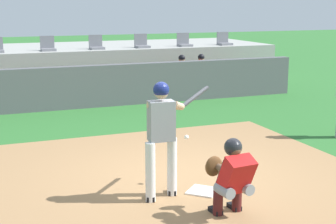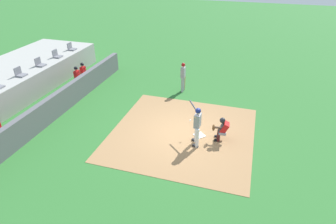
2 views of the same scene
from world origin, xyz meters
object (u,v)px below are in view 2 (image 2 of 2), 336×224
stadium_seat_5 (40,64)px  stadium_seat_6 (57,55)px  stadium_seat_4 (20,73)px  batter_at_plate (197,124)px  dugout_player_2 (85,72)px  dugout_player_1 (79,76)px  catcher_crouched (221,128)px  on_deck_batter (183,75)px  stadium_seat_7 (71,48)px  home_plate (199,135)px

stadium_seat_5 → stadium_seat_6: same height
stadium_seat_4 → stadium_seat_6: same height
batter_at_plate → stadium_seat_4: bearing=81.7°
dugout_player_2 → dugout_player_1: bearing=180.0°
catcher_crouched → stadium_seat_6: size_ratio=3.69×
batter_at_plate → on_deck_batter: (5.03, 1.89, -0.02)m
stadium_seat_6 → dugout_player_2: bearing=-95.9°
batter_at_plate → stadium_seat_5: 10.64m
on_deck_batter → dugout_player_1: (-1.20, 6.23, -0.35)m
dugout_player_1 → stadium_seat_6: size_ratio=2.71×
dugout_player_1 → dugout_player_2: 0.69m
stadium_seat_4 → catcher_crouched: bearing=-94.3°
dugout_player_2 → stadium_seat_5: size_ratio=2.71×
catcher_crouched → stadium_seat_4: size_ratio=3.69×
stadium_seat_4 → stadium_seat_5: bearing=0.0°
catcher_crouched → dugout_player_2: size_ratio=1.36×
batter_at_plate → stadium_seat_4: stadium_seat_4 is taller
dugout_player_1 → batter_at_plate: bearing=-115.2°
dugout_player_1 → stadium_seat_7: 3.36m
home_plate → stadium_seat_5: stadium_seat_5 is taller
stadium_seat_5 → on_deck_batter: bearing=-76.9°
dugout_player_1 → dugout_player_2: same height
dugout_player_2 → stadium_seat_5: (-1.41, 2.03, 0.86)m
dugout_player_2 → stadium_seat_6: size_ratio=2.71×
catcher_crouched → on_deck_batter: 5.26m
home_plate → stadium_seat_6: 11.06m
stadium_seat_4 → stadium_seat_7: (4.88, 0.00, 0.00)m
on_deck_batter → stadium_seat_5: 8.51m
stadium_seat_4 → stadium_seat_5: same height
home_plate → dugout_player_2: dugout_player_2 is taller
dugout_player_2 → stadium_seat_7: 2.87m
catcher_crouched → stadium_seat_5: size_ratio=3.69×
dugout_player_1 → stadium_seat_4: bearing=139.1°
stadium_seat_5 → home_plate: bearing=-103.5°
dugout_player_1 → stadium_seat_7: size_ratio=2.71×
on_deck_batter → batter_at_plate: bearing=-159.4°
on_deck_batter → stadium_seat_7: 8.39m
stadium_seat_4 → stadium_seat_6: size_ratio=1.00×
home_plate → on_deck_batter: 4.86m
stadium_seat_6 → home_plate: bearing=-111.8°
stadium_seat_4 → stadium_seat_7: same height
catcher_crouched → batter_at_plate: bearing=123.6°
catcher_crouched → dugout_player_1: 9.64m
stadium_seat_5 → dugout_player_1: bearing=-70.5°
stadium_seat_7 → dugout_player_2: bearing=-132.1°
dugout_player_1 → catcher_crouched: bearing=-109.3°
home_plate → stadium_seat_7: size_ratio=0.92×
catcher_crouched → on_deck_batter: (4.39, 2.86, 0.41)m
stadium_seat_7 → stadium_seat_5: bearing=180.0°
stadium_seat_5 → catcher_crouched: bearing=-102.5°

